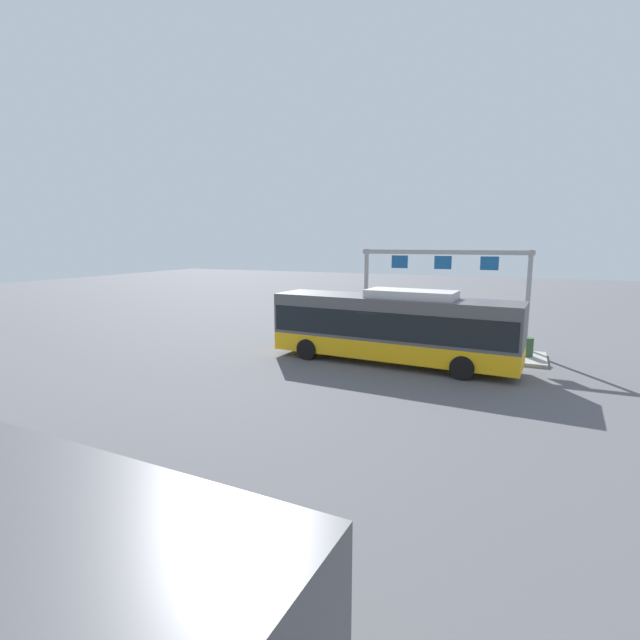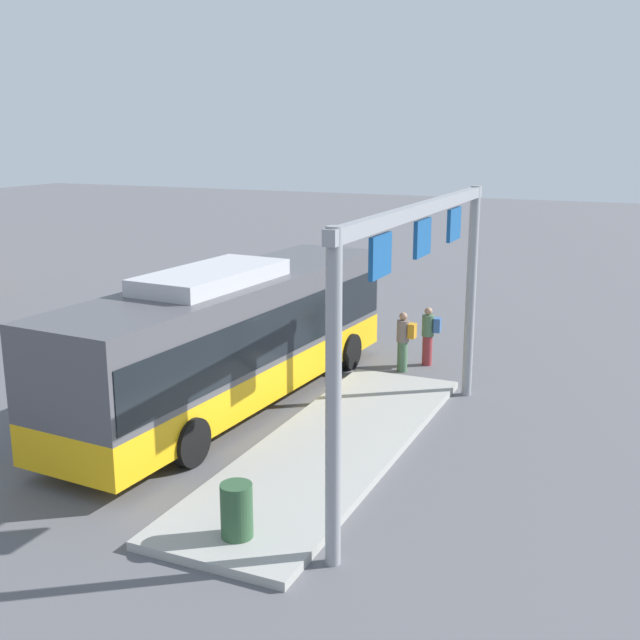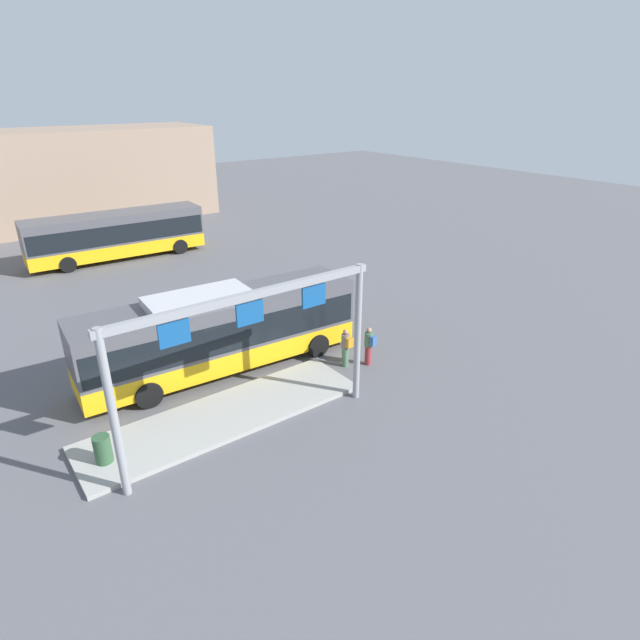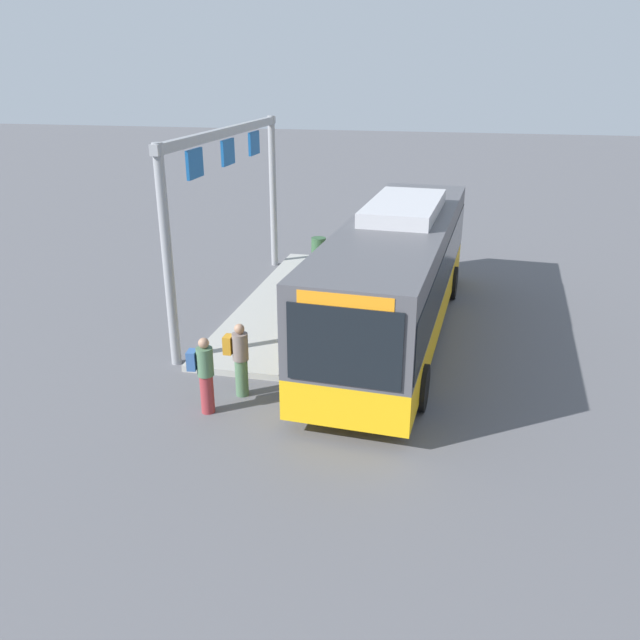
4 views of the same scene
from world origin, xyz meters
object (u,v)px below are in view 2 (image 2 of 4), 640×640
person_waiting_near (404,340)px  trash_bin (237,510)px  person_boarding (429,335)px  bus_main (235,332)px

person_waiting_near → trash_bin: (-9.89, -0.45, -0.28)m
person_boarding → trash_bin: 10.76m
bus_main → trash_bin: bus_main is taller
bus_main → person_waiting_near: bus_main is taller
person_boarding → person_waiting_near: (-0.87, 0.45, 0.00)m
bus_main → trash_bin: size_ratio=12.70×
person_boarding → trash_bin: bearing=83.4°
person_waiting_near → bus_main: bearing=54.3°
person_boarding → trash_bin: size_ratio=1.86×
trash_bin → person_boarding: bearing=-0.0°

